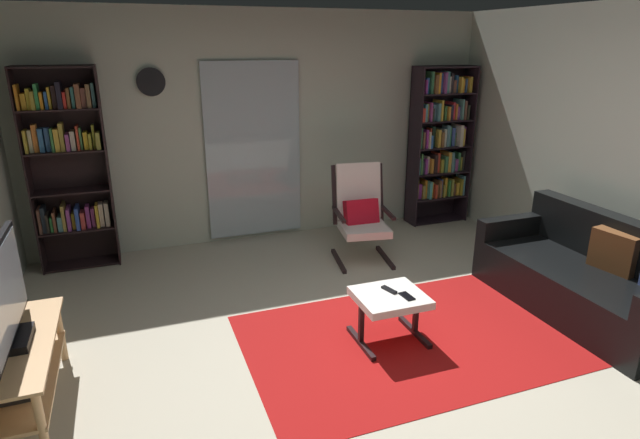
% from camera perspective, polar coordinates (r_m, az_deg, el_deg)
% --- Properties ---
extents(ground_plane, '(7.02, 7.02, 0.00)m').
position_cam_1_polar(ground_plane, '(4.03, 5.78, -15.03)').
color(ground_plane, beige).
extents(wall_back, '(5.60, 0.06, 2.60)m').
position_cam_1_polar(wall_back, '(6.15, -5.83, 9.91)').
color(wall_back, beige).
rests_on(wall_back, ground).
extents(glass_door_panel, '(1.10, 0.01, 2.00)m').
position_cam_1_polar(glass_door_panel, '(6.09, -7.24, 7.38)').
color(glass_door_panel, silver).
extents(area_rug, '(2.58, 1.69, 0.01)m').
position_cam_1_polar(area_rug, '(4.31, 9.76, -12.68)').
color(area_rug, '#A51313').
rests_on(area_rug, ground).
extents(tv_stand, '(0.45, 1.17, 0.48)m').
position_cam_1_polar(tv_stand, '(3.85, -30.04, -13.88)').
color(tv_stand, tan).
rests_on(tv_stand, ground).
extents(television, '(0.20, 0.98, 0.64)m').
position_cam_1_polar(television, '(3.66, -31.16, -7.38)').
color(television, black).
rests_on(television, tv_stand).
extents(bookshelf_near_tv, '(0.75, 0.30, 2.03)m').
position_cam_1_polar(bookshelf_near_tv, '(5.82, -25.82, 5.62)').
color(bookshelf_near_tv, black).
rests_on(bookshelf_near_tv, ground).
extents(bookshelf_near_sofa, '(0.77, 0.30, 1.97)m').
position_cam_1_polar(bookshelf_near_sofa, '(6.84, 12.91, 8.44)').
color(bookshelf_near_sofa, black).
rests_on(bookshelf_near_sofa, ground).
extents(leather_sofa, '(0.84, 1.87, 0.82)m').
position_cam_1_polar(leather_sofa, '(5.10, 27.22, -5.76)').
color(leather_sofa, black).
rests_on(leather_sofa, ground).
extents(lounge_armchair, '(0.66, 0.74, 1.02)m').
position_cam_1_polar(lounge_armchair, '(5.58, 4.47, 0.97)').
color(lounge_armchair, black).
rests_on(lounge_armchair, ground).
extents(ottoman, '(0.52, 0.49, 0.40)m').
position_cam_1_polar(ottoman, '(4.12, 7.60, -8.94)').
color(ottoman, white).
rests_on(ottoman, ground).
extents(tv_remote, '(0.08, 0.15, 0.02)m').
position_cam_1_polar(tv_remote, '(4.13, 7.55, -7.61)').
color(tv_remote, black).
rests_on(tv_remote, ottoman).
extents(cell_phone, '(0.08, 0.14, 0.01)m').
position_cam_1_polar(cell_phone, '(4.06, 9.45, -8.25)').
color(cell_phone, black).
rests_on(cell_phone, ottoman).
extents(wall_clock, '(0.29, 0.03, 0.29)m').
position_cam_1_polar(wall_clock, '(5.83, -17.97, 14.10)').
color(wall_clock, silver).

